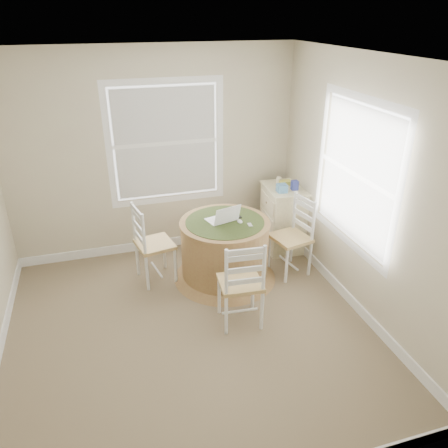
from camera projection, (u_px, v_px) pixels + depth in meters
name	position (u px, v px, depth m)	size (l,w,h in m)	color
room	(199.00, 205.00, 4.06)	(3.64, 3.64, 2.64)	#77664B
round_table	(225.00, 248.00, 5.14)	(1.23, 1.23, 0.75)	olive
chair_left	(155.00, 244.00, 5.09)	(0.42, 0.40, 0.95)	white
chair_near	(240.00, 282.00, 4.37)	(0.42, 0.40, 0.95)	white
chair_right	(290.00, 238.00, 5.23)	(0.42, 0.40, 0.95)	white
laptop	(223.00, 218.00, 5.00)	(0.39, 0.36, 0.23)	white
mouse	(240.00, 221.00, 4.98)	(0.06, 0.09, 0.03)	white
phone	(250.00, 225.00, 4.92)	(0.04, 0.09, 0.02)	#B7BABF
keys	(239.00, 218.00, 5.08)	(0.06, 0.05, 0.03)	black
corner_chest	(283.00, 218.00, 5.82)	(0.54, 0.68, 0.87)	#F4E6B7
tissue_box	(282.00, 189.00, 5.46)	(0.12, 0.12, 0.10)	#5189BA
box_yellow	(285.00, 183.00, 5.70)	(0.15, 0.10, 0.06)	#CAC647
box_blue	(296.00, 186.00, 5.53)	(0.08, 0.08, 0.12)	#323C97
cup_cream	(278.00, 180.00, 5.74)	(0.07, 0.07, 0.09)	beige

